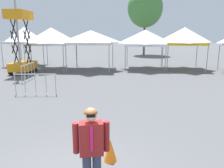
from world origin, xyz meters
TOP-DOWN VIEW (x-y plane):
  - canopy_tent_behind_center at (-9.94, 16.45)m, footprint 3.22×3.22m
  - canopy_tent_right_of_center at (-6.50, 14.67)m, footprint 3.47×3.47m
  - canopy_tent_behind_right at (-3.18, 14.87)m, footprint 3.73×3.73m
  - canopy_tent_behind_left at (1.26, 16.09)m, footprint 3.46×3.46m
  - canopy_tent_far_left at (4.51, 16.34)m, footprint 3.39×3.39m
  - scissor_lift at (-7.97, 12.42)m, footprint 1.61×2.42m
  - person_foreground at (0.46, -0.08)m, footprint 0.63×0.35m
  - light_pole_near_lift at (-7.76, 11.70)m, footprint 0.36×0.36m
  - tree_behind_tents_left at (1.05, 29.03)m, footprint 4.77×4.77m
  - crowd_barrier_near_person at (-4.03, 6.61)m, footprint 2.08×0.40m
  - crowd_barrier_mid_lot at (-6.21, 9.95)m, footprint 0.26×2.09m
  - traffic_cone_lot_center at (0.59, 1.23)m, footprint 0.32×0.32m

SIDE VIEW (x-z plane):
  - traffic_cone_lot_center at x=0.59m, z-range 0.00..0.57m
  - crowd_barrier_near_person at x=-4.03m, z-range 0.22..1.29m
  - crowd_barrier_mid_lot at x=-6.21m, z-range 0.22..1.29m
  - person_foreground at x=0.46m, z-range 0.14..1.92m
  - scissor_lift at x=-7.97m, z-range -0.96..3.69m
  - canopy_tent_behind_left at x=1.26m, z-range 0.99..4.28m
  - canopy_tent_behind_right at x=-3.18m, z-range 1.06..4.31m
  - canopy_tent_right_of_center at x=-6.50m, z-range 1.02..4.50m
  - canopy_tent_far_left at x=4.51m, z-range 1.03..4.53m
  - canopy_tent_behind_center at x=-9.94m, z-range 1.03..4.60m
  - light_pole_near_lift at x=-7.76m, z-range 0.56..8.36m
  - tree_behind_tents_left at x=1.05m, z-range 1.86..10.86m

